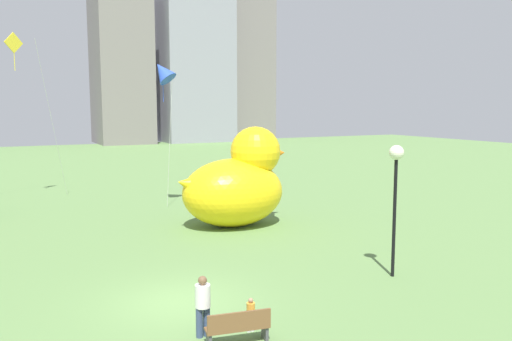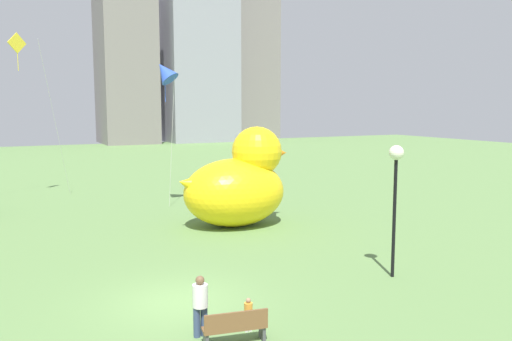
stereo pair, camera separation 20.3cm
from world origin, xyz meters
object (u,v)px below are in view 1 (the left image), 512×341
(person_adult, at_px, (203,303))
(lamppost, at_px, (396,173))
(giant_inflatable_duck, at_px, (237,184))
(person_child, at_px, (251,313))
(kite_blue, at_px, (163,72))
(kite_yellow, at_px, (17,50))
(park_bench, at_px, (238,327))

(person_adult, xyz_separation_m, lamppost, (7.72, 1.52, 2.78))
(giant_inflatable_duck, bearing_deg, person_child, -113.05)
(kite_blue, bearing_deg, kite_yellow, 137.26)
(person_adult, distance_m, lamppost, 8.35)
(giant_inflatable_duck, bearing_deg, kite_blue, 108.49)
(person_adult, height_order, kite_yellow, kite_yellow)
(giant_inflatable_duck, bearing_deg, person_adult, -118.71)
(kite_blue, bearing_deg, person_adult, -103.83)
(park_bench, distance_m, kite_blue, 19.62)
(giant_inflatable_duck, height_order, kite_yellow, kite_yellow)
(person_child, height_order, giant_inflatable_duck, giant_inflatable_duck)
(park_bench, distance_m, giant_inflatable_duck, 13.30)
(person_adult, distance_m, kite_blue, 18.82)
(lamppost, distance_m, kite_blue, 16.39)
(giant_inflatable_duck, relative_size, kite_blue, 0.69)
(park_bench, height_order, kite_yellow, kite_yellow)
(kite_yellow, distance_m, kite_blue, 9.95)
(park_bench, relative_size, lamppost, 0.36)
(kite_yellow, relative_size, kite_blue, 1.21)
(person_child, bearing_deg, park_bench, -138.83)
(giant_inflatable_duck, bearing_deg, kite_yellow, 126.30)
(lamppost, relative_size, kite_yellow, 0.44)
(park_bench, xyz_separation_m, person_child, (0.62, 0.54, 0.04))
(person_adult, distance_m, kite_yellow, 25.31)
(lamppost, height_order, kite_blue, kite_blue)
(giant_inflatable_duck, bearing_deg, lamppost, -80.54)
(person_adult, height_order, giant_inflatable_duck, giant_inflatable_duck)
(park_bench, height_order, person_child, person_child)
(giant_inflatable_duck, height_order, kite_blue, kite_blue)
(park_bench, distance_m, kite_yellow, 26.31)
(park_bench, xyz_separation_m, lamppost, (7.10, 2.36, 3.21))
(kite_blue, bearing_deg, giant_inflatable_duck, -71.51)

